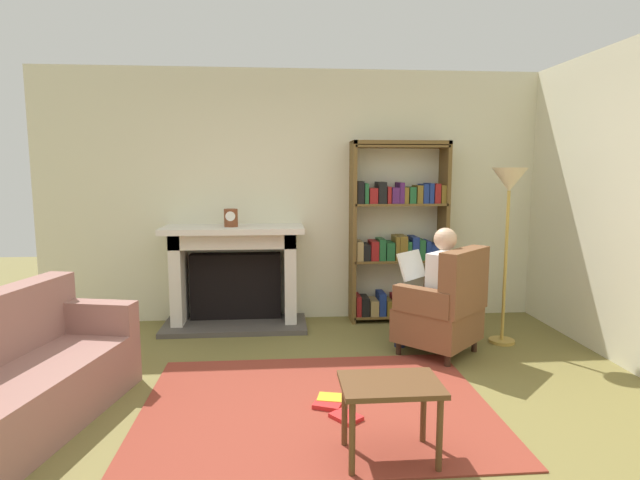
{
  "coord_description": "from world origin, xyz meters",
  "views": [
    {
      "loc": [
        -0.25,
        -3.08,
        1.63
      ],
      "look_at": [
        0.1,
        1.2,
        1.05
      ],
      "focal_mm": 28.83,
      "sensor_mm": 36.0,
      "label": 1
    }
  ],
  "objects_px": {
    "bookshelf": "(399,237)",
    "sofa_floral": "(14,381)",
    "fireplace": "(235,272)",
    "side_table": "(390,394)",
    "floor_lamp": "(509,195)",
    "mantel_clock": "(231,218)",
    "armchair_reading": "(445,308)",
    "seated_reader": "(434,285)"
  },
  "relations": [
    {
      "from": "mantel_clock",
      "to": "sofa_floral",
      "type": "height_order",
      "value": "mantel_clock"
    },
    {
      "from": "mantel_clock",
      "to": "armchair_reading",
      "type": "xyz_separation_m",
      "value": [
        1.94,
        -0.97,
        -0.73
      ]
    },
    {
      "from": "bookshelf",
      "to": "floor_lamp",
      "type": "bearing_deg",
      "value": -45.72
    },
    {
      "from": "fireplace",
      "to": "side_table",
      "type": "distance_m",
      "value": 2.9
    },
    {
      "from": "mantel_clock",
      "to": "sofa_floral",
      "type": "relative_size",
      "value": 0.1
    },
    {
      "from": "mantel_clock",
      "to": "sofa_floral",
      "type": "distance_m",
      "value": 2.52
    },
    {
      "from": "sofa_floral",
      "to": "side_table",
      "type": "xyz_separation_m",
      "value": [
        2.28,
        -0.52,
        0.07
      ]
    },
    {
      "from": "mantel_clock",
      "to": "armchair_reading",
      "type": "bearing_deg",
      "value": -26.62
    },
    {
      "from": "fireplace",
      "to": "sofa_floral",
      "type": "xyz_separation_m",
      "value": [
        -1.2,
        -2.17,
        -0.25
      ]
    },
    {
      "from": "bookshelf",
      "to": "fireplace",
      "type": "bearing_deg",
      "value": -178.89
    },
    {
      "from": "seated_reader",
      "to": "floor_lamp",
      "type": "xyz_separation_m",
      "value": [
        0.74,
        0.19,
        0.78
      ]
    },
    {
      "from": "armchair_reading",
      "to": "seated_reader",
      "type": "distance_m",
      "value": 0.23
    },
    {
      "from": "mantel_clock",
      "to": "sofa_floral",
      "type": "bearing_deg",
      "value": -119.82
    },
    {
      "from": "mantel_clock",
      "to": "sofa_floral",
      "type": "xyz_separation_m",
      "value": [
        -1.18,
        -2.06,
        -0.83
      ]
    },
    {
      "from": "armchair_reading",
      "to": "sofa_floral",
      "type": "height_order",
      "value": "armchair_reading"
    },
    {
      "from": "sofa_floral",
      "to": "floor_lamp",
      "type": "height_order",
      "value": "floor_lamp"
    },
    {
      "from": "armchair_reading",
      "to": "fireplace",
      "type": "bearing_deg",
      "value": -73.41
    },
    {
      "from": "mantel_clock",
      "to": "floor_lamp",
      "type": "height_order",
      "value": "floor_lamp"
    },
    {
      "from": "fireplace",
      "to": "seated_reader",
      "type": "xyz_separation_m",
      "value": [
        1.84,
        -0.99,
        0.06
      ]
    },
    {
      "from": "sofa_floral",
      "to": "seated_reader",
      "type": "bearing_deg",
      "value": -56.51
    },
    {
      "from": "side_table",
      "to": "sofa_floral",
      "type": "bearing_deg",
      "value": 167.09
    },
    {
      "from": "fireplace",
      "to": "side_table",
      "type": "bearing_deg",
      "value": -68.19
    },
    {
      "from": "armchair_reading",
      "to": "side_table",
      "type": "bearing_deg",
      "value": 18.19
    },
    {
      "from": "fireplace",
      "to": "sofa_floral",
      "type": "bearing_deg",
      "value": -119.07
    },
    {
      "from": "armchair_reading",
      "to": "seated_reader",
      "type": "height_order",
      "value": "seated_reader"
    },
    {
      "from": "fireplace",
      "to": "armchair_reading",
      "type": "xyz_separation_m",
      "value": [
        1.92,
        -1.07,
        -0.14
      ]
    },
    {
      "from": "fireplace",
      "to": "side_table",
      "type": "relative_size",
      "value": 2.64
    },
    {
      "from": "side_table",
      "to": "floor_lamp",
      "type": "distance_m",
      "value": 2.62
    },
    {
      "from": "bookshelf",
      "to": "seated_reader",
      "type": "xyz_separation_m",
      "value": [
        0.08,
        -1.02,
        -0.3
      ]
    },
    {
      "from": "armchair_reading",
      "to": "sofa_floral",
      "type": "xyz_separation_m",
      "value": [
        -3.12,
        -1.09,
        -0.1
      ]
    },
    {
      "from": "mantel_clock",
      "to": "bookshelf",
      "type": "height_order",
      "value": "bookshelf"
    },
    {
      "from": "bookshelf",
      "to": "sofa_floral",
      "type": "xyz_separation_m",
      "value": [
        -2.97,
        -2.2,
        -0.6
      ]
    },
    {
      "from": "side_table",
      "to": "floor_lamp",
      "type": "height_order",
      "value": "floor_lamp"
    },
    {
      "from": "fireplace",
      "to": "bookshelf",
      "type": "xyz_separation_m",
      "value": [
        1.76,
        0.03,
        0.35
      ]
    },
    {
      "from": "seated_reader",
      "to": "floor_lamp",
      "type": "distance_m",
      "value": 1.1
    },
    {
      "from": "seated_reader",
      "to": "armchair_reading",
      "type": "bearing_deg",
      "value": 90.0
    },
    {
      "from": "sofa_floral",
      "to": "fireplace",
      "type": "bearing_deg",
      "value": -16.7
    },
    {
      "from": "sofa_floral",
      "to": "side_table",
      "type": "relative_size",
      "value": 3.24
    },
    {
      "from": "floor_lamp",
      "to": "sofa_floral",
      "type": "bearing_deg",
      "value": -160.21
    },
    {
      "from": "floor_lamp",
      "to": "seated_reader",
      "type": "bearing_deg",
      "value": -165.93
    },
    {
      "from": "fireplace",
      "to": "armchair_reading",
      "type": "distance_m",
      "value": 2.21
    },
    {
      "from": "mantel_clock",
      "to": "bookshelf",
      "type": "relative_size",
      "value": 0.09
    }
  ]
}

